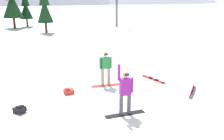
% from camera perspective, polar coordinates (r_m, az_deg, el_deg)
% --- Properties ---
extents(ground_plane, '(800.00, 800.00, 0.00)m').
position_cam_1_polar(ground_plane, '(9.73, -2.64, -9.41)').
color(ground_plane, white).
extents(snowboarder_foreground, '(1.60, 0.68, 2.01)m').
position_cam_1_polar(snowboarder_foreground, '(9.01, 3.16, -5.04)').
color(snowboarder_foreground, black).
rests_on(snowboarder_foreground, ground_plane).
extents(snowboarder_midground, '(1.50, 0.53, 1.76)m').
position_cam_1_polar(snowboarder_midground, '(11.97, -1.52, 0.50)').
color(snowboarder_midground, red).
rests_on(snowboarder_midground, ground_plane).
extents(loose_snowboard_near_right, '(1.11, 1.65, 0.09)m').
position_cam_1_polar(loose_snowboard_near_right, '(13.32, 9.73, -2.17)').
color(loose_snowboard_near_right, red).
rests_on(loose_snowboard_near_right, ground_plane).
extents(loose_snowboard_far_spare, '(0.95, 1.60, 0.27)m').
position_cam_1_polar(loose_snowboard_far_spare, '(12.02, 18.35, -4.32)').
color(loose_snowboard_far_spare, red).
rests_on(loose_snowboard_far_spare, ground_plane).
extents(backpack_red, '(0.55, 0.46, 0.28)m').
position_cam_1_polar(backpack_red, '(11.38, -10.17, -4.99)').
color(backpack_red, red).
rests_on(backpack_red, ground_plane).
extents(backpack_black, '(0.56, 0.52, 0.30)m').
position_cam_1_polar(backpack_black, '(10.12, -20.94, -8.64)').
color(backpack_black, black).
rests_on(backpack_black, ground_plane).
extents(pine_tree_twin, '(2.83, 2.83, 6.87)m').
position_cam_1_polar(pine_tree_twin, '(38.07, -22.53, 14.71)').
color(pine_tree_twin, '#472D19').
rests_on(pine_tree_twin, ground_plane).
extents(pine_tree_broad, '(1.95, 1.95, 5.92)m').
position_cam_1_polar(pine_tree_broad, '(31.52, -15.62, 14.21)').
color(pine_tree_broad, '#472D19').
rests_on(pine_tree_broad, ground_plane).
extents(pine_tree_young, '(1.92, 1.92, 5.36)m').
position_cam_1_polar(pine_tree_young, '(39.53, -19.69, 13.82)').
color(pine_tree_young, '#472D19').
rests_on(pine_tree_young, ground_plane).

